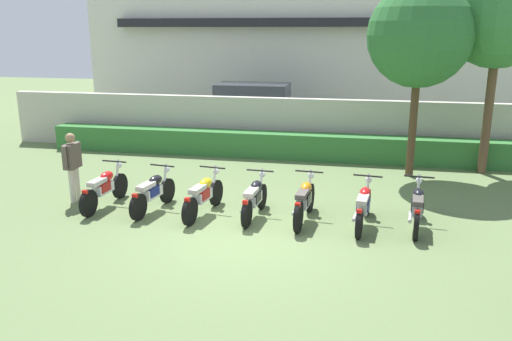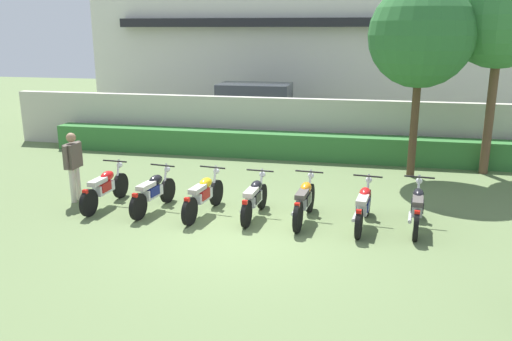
{
  "view_description": "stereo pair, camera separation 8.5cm",
  "coord_description": "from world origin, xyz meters",
  "px_view_note": "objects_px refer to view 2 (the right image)",
  "views": [
    {
      "loc": [
        2.17,
        -9.25,
        3.88
      ],
      "look_at": [
        0.0,
        1.32,
        0.96
      ],
      "focal_mm": 36.79,
      "sensor_mm": 36.0,
      "label": 1
    },
    {
      "loc": [
        2.26,
        -9.24,
        3.88
      ],
      "look_at": [
        0.0,
        1.32,
        0.96
      ],
      "focal_mm": 36.79,
      "sensor_mm": 36.0,
      "label": 2
    }
  ],
  "objects_px": {
    "motorcycle_in_row_6": "(417,207)",
    "inspector_person": "(73,161)",
    "motorcycle_in_row_0": "(105,188)",
    "motorcycle_in_row_1": "(153,192)",
    "motorcycle_in_row_3": "(254,198)",
    "motorcycle_in_row_4": "(304,201)",
    "tree_near_inspector": "(421,36)",
    "parked_car": "(259,109)",
    "tree_far_side": "(501,17)",
    "motorcycle_in_row_2": "(203,195)",
    "motorcycle_in_row_5": "(363,206)"
  },
  "relations": [
    {
      "from": "motorcycle_in_row_6",
      "to": "inspector_person",
      "type": "bearing_deg",
      "value": 94.1
    },
    {
      "from": "motorcycle_in_row_0",
      "to": "motorcycle_in_row_1",
      "type": "bearing_deg",
      "value": -88.79
    },
    {
      "from": "motorcycle_in_row_6",
      "to": "motorcycle_in_row_3",
      "type": "bearing_deg",
      "value": 96.31
    },
    {
      "from": "motorcycle_in_row_4",
      "to": "tree_near_inspector",
      "type": "bearing_deg",
      "value": -25.72
    },
    {
      "from": "parked_car",
      "to": "tree_far_side",
      "type": "bearing_deg",
      "value": -31.86
    },
    {
      "from": "motorcycle_in_row_3",
      "to": "motorcycle_in_row_6",
      "type": "distance_m",
      "value": 3.31
    },
    {
      "from": "motorcycle_in_row_0",
      "to": "motorcycle_in_row_4",
      "type": "xyz_separation_m",
      "value": [
        4.5,
        -0.01,
        0.01
      ]
    },
    {
      "from": "tree_far_side",
      "to": "motorcycle_in_row_1",
      "type": "xyz_separation_m",
      "value": [
        -7.74,
        -4.84,
        -3.75
      ]
    },
    {
      "from": "motorcycle_in_row_0",
      "to": "tree_far_side",
      "type": "bearing_deg",
      "value": -58.22
    },
    {
      "from": "motorcycle_in_row_2",
      "to": "motorcycle_in_row_5",
      "type": "relative_size",
      "value": 1.01
    },
    {
      "from": "motorcycle_in_row_3",
      "to": "motorcycle_in_row_4",
      "type": "relative_size",
      "value": 0.93
    },
    {
      "from": "motorcycle_in_row_3",
      "to": "motorcycle_in_row_6",
      "type": "bearing_deg",
      "value": -85.2
    },
    {
      "from": "motorcycle_in_row_0",
      "to": "motorcycle_in_row_2",
      "type": "height_order",
      "value": "motorcycle_in_row_0"
    },
    {
      "from": "parked_car",
      "to": "inspector_person",
      "type": "distance_m",
      "value": 9.32
    },
    {
      "from": "tree_far_side",
      "to": "motorcycle_in_row_3",
      "type": "distance_m",
      "value": 8.19
    },
    {
      "from": "motorcycle_in_row_0",
      "to": "motorcycle_in_row_1",
      "type": "relative_size",
      "value": 1.07
    },
    {
      "from": "tree_near_inspector",
      "to": "motorcycle_in_row_4",
      "type": "distance_m",
      "value": 5.8
    },
    {
      "from": "motorcycle_in_row_4",
      "to": "motorcycle_in_row_2",
      "type": "bearing_deg",
      "value": 95.57
    },
    {
      "from": "motorcycle_in_row_2",
      "to": "inspector_person",
      "type": "distance_m",
      "value": 3.24
    },
    {
      "from": "tree_far_side",
      "to": "motorcycle_in_row_5",
      "type": "distance_m",
      "value": 6.92
    },
    {
      "from": "parked_car",
      "to": "motorcycle_in_row_1",
      "type": "bearing_deg",
      "value": -93.37
    },
    {
      "from": "motorcycle_in_row_1",
      "to": "motorcycle_in_row_6",
      "type": "bearing_deg",
      "value": -80.53
    },
    {
      "from": "motorcycle_in_row_4",
      "to": "motorcycle_in_row_6",
      "type": "height_order",
      "value": "motorcycle_in_row_4"
    },
    {
      "from": "motorcycle_in_row_3",
      "to": "motorcycle_in_row_6",
      "type": "xyz_separation_m",
      "value": [
        3.31,
        0.06,
        0.01
      ]
    },
    {
      "from": "motorcycle_in_row_3",
      "to": "motorcycle_in_row_4",
      "type": "bearing_deg",
      "value": -87.18
    },
    {
      "from": "motorcycle_in_row_6",
      "to": "tree_far_side",
      "type": "bearing_deg",
      "value": -19.28
    },
    {
      "from": "tree_near_inspector",
      "to": "motorcycle_in_row_6",
      "type": "height_order",
      "value": "tree_near_inspector"
    },
    {
      "from": "tree_near_inspector",
      "to": "motorcycle_in_row_6",
      "type": "xyz_separation_m",
      "value": [
        -0.17,
        -4.07,
        -3.27
      ]
    },
    {
      "from": "tree_near_inspector",
      "to": "motorcycle_in_row_3",
      "type": "xyz_separation_m",
      "value": [
        -3.48,
        -4.13,
        -3.28
      ]
    },
    {
      "from": "tree_far_side",
      "to": "motorcycle_in_row_0",
      "type": "distance_m",
      "value": 10.79
    },
    {
      "from": "inspector_person",
      "to": "tree_near_inspector",
      "type": "bearing_deg",
      "value": 26.7
    },
    {
      "from": "tree_far_side",
      "to": "motorcycle_in_row_0",
      "type": "relative_size",
      "value": 2.89
    },
    {
      "from": "tree_near_inspector",
      "to": "motorcycle_in_row_1",
      "type": "height_order",
      "value": "tree_near_inspector"
    },
    {
      "from": "tree_far_side",
      "to": "motorcycle_in_row_2",
      "type": "distance_m",
      "value": 9.0
    },
    {
      "from": "parked_car",
      "to": "motorcycle_in_row_0",
      "type": "distance_m",
      "value": 9.37
    },
    {
      "from": "motorcycle_in_row_3",
      "to": "inspector_person",
      "type": "distance_m",
      "value": 4.34
    },
    {
      "from": "motorcycle_in_row_1",
      "to": "motorcycle_in_row_4",
      "type": "height_order",
      "value": "motorcycle_in_row_4"
    },
    {
      "from": "motorcycle_in_row_4",
      "to": "motorcycle_in_row_6",
      "type": "distance_m",
      "value": 2.25
    },
    {
      "from": "motorcycle_in_row_1",
      "to": "motorcycle_in_row_4",
      "type": "relative_size",
      "value": 0.95
    },
    {
      "from": "motorcycle_in_row_2",
      "to": "motorcycle_in_row_5",
      "type": "bearing_deg",
      "value": -82.29
    },
    {
      "from": "parked_car",
      "to": "motorcycle_in_row_5",
      "type": "height_order",
      "value": "parked_car"
    },
    {
      "from": "parked_car",
      "to": "motorcycle_in_row_0",
      "type": "relative_size",
      "value": 2.34
    },
    {
      "from": "motorcycle_in_row_2",
      "to": "motorcycle_in_row_6",
      "type": "relative_size",
      "value": 1.01
    },
    {
      "from": "parked_car",
      "to": "motorcycle_in_row_1",
      "type": "xyz_separation_m",
      "value": [
        -0.43,
        -9.26,
        -0.5
      ]
    },
    {
      "from": "motorcycle_in_row_1",
      "to": "motorcycle_in_row_5",
      "type": "height_order",
      "value": "motorcycle_in_row_5"
    },
    {
      "from": "motorcycle_in_row_0",
      "to": "motorcycle_in_row_6",
      "type": "xyz_separation_m",
      "value": [
        6.74,
        0.06,
        0.0
      ]
    },
    {
      "from": "motorcycle_in_row_3",
      "to": "motorcycle_in_row_0",
      "type": "bearing_deg",
      "value": 93.88
    },
    {
      "from": "motorcycle_in_row_1",
      "to": "motorcycle_in_row_2",
      "type": "xyz_separation_m",
      "value": [
        1.15,
        -0.01,
        0.0
      ]
    },
    {
      "from": "tree_far_side",
      "to": "inspector_person",
      "type": "distance_m",
      "value": 11.27
    },
    {
      "from": "motorcycle_in_row_5",
      "to": "tree_near_inspector",
      "type": "bearing_deg",
      "value": -9.82
    }
  ]
}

